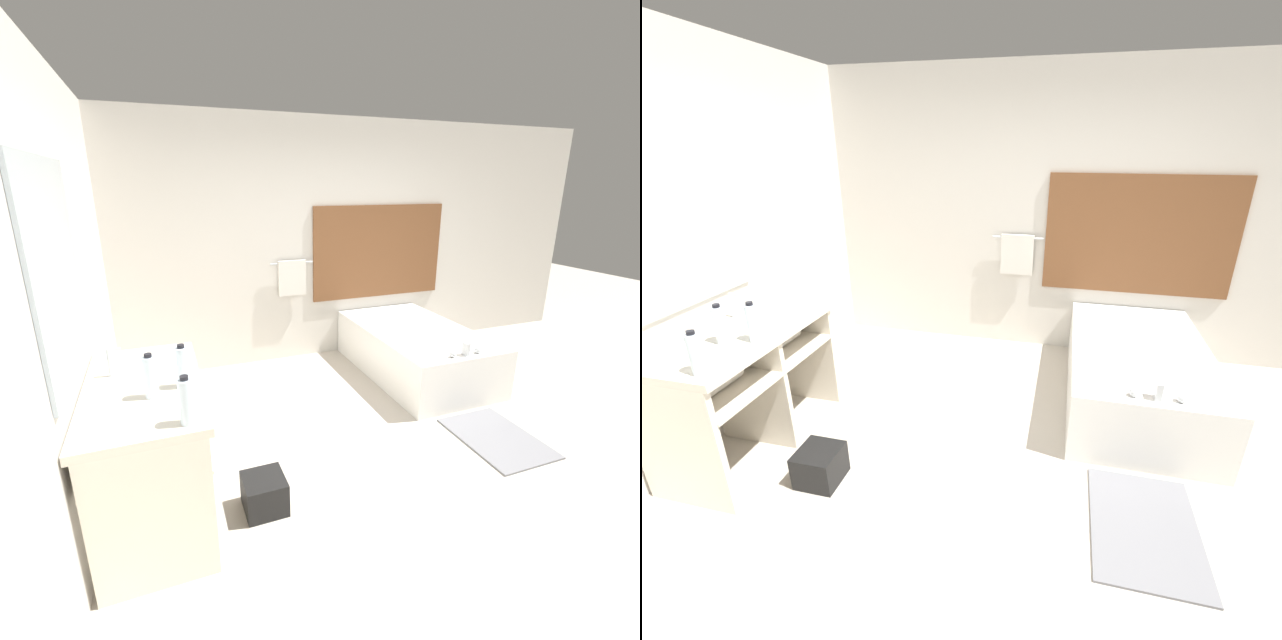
% 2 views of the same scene
% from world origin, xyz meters
% --- Properties ---
extents(ground_plane, '(16.00, 16.00, 0.00)m').
position_xyz_m(ground_plane, '(0.00, 0.00, 0.00)').
color(ground_plane, beige).
rests_on(ground_plane, ground).
extents(wall_back_with_blinds, '(7.40, 0.13, 2.70)m').
position_xyz_m(wall_back_with_blinds, '(0.03, 2.23, 1.34)').
color(wall_back_with_blinds, silver).
rests_on(wall_back_with_blinds, ground_plane).
extents(wall_left_with_mirror, '(0.08, 7.40, 2.70)m').
position_xyz_m(wall_left_with_mirror, '(-2.23, 0.00, 1.35)').
color(wall_left_with_mirror, silver).
rests_on(wall_left_with_mirror, ground_plane).
extents(vanity_counter, '(0.65, 1.26, 0.88)m').
position_xyz_m(vanity_counter, '(-1.86, 0.09, 0.62)').
color(vanity_counter, beige).
rests_on(vanity_counter, ground_plane).
extents(sink_faucet, '(0.09, 0.04, 0.18)m').
position_xyz_m(sink_faucet, '(-2.04, 0.26, 0.97)').
color(sink_faucet, silver).
rests_on(sink_faucet, vanity_counter).
extents(bathtub, '(1.05, 1.80, 0.63)m').
position_xyz_m(bathtub, '(0.82, 1.29, 0.28)').
color(bathtub, white).
rests_on(bathtub, ground_plane).
extents(water_bottle_1, '(0.07, 0.07, 0.25)m').
position_xyz_m(water_bottle_1, '(-1.81, -0.10, 1.00)').
color(water_bottle_1, silver).
rests_on(water_bottle_1, vanity_counter).
extents(water_bottle_2, '(0.07, 0.07, 0.26)m').
position_xyz_m(water_bottle_2, '(-1.64, -0.03, 1.00)').
color(water_bottle_2, silver).
rests_on(water_bottle_2, vanity_counter).
extents(water_bottle_3, '(0.07, 0.07, 0.25)m').
position_xyz_m(water_bottle_3, '(-1.65, -0.46, 1.00)').
color(water_bottle_3, silver).
rests_on(water_bottle_3, vanity_counter).
extents(waste_bin, '(0.26, 0.26, 0.23)m').
position_xyz_m(waste_bin, '(-1.23, -0.17, 0.11)').
color(waste_bin, black).
rests_on(waste_bin, ground_plane).
extents(bath_mat, '(0.59, 0.81, 0.02)m').
position_xyz_m(bath_mat, '(0.74, -0.08, 0.01)').
color(bath_mat, slate).
rests_on(bath_mat, ground_plane).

